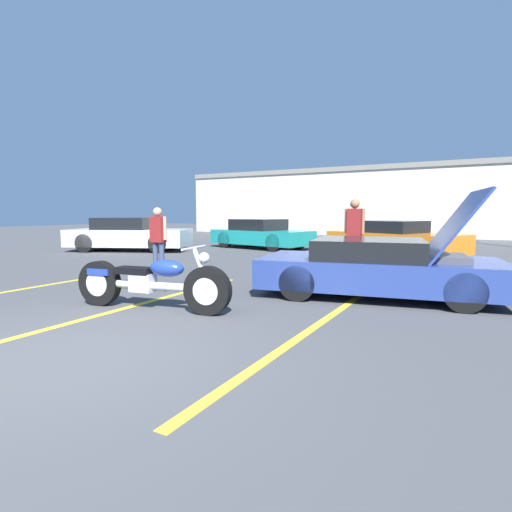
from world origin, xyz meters
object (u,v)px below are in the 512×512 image
(show_car_hood_open, at_px, (379,267))
(spectator_by_show_car, at_px, (354,228))
(parked_car_mid_right_row, at_px, (393,239))
(parked_car_left_row, at_px, (129,235))
(spectator_near_motorcycle, at_px, (158,235))
(parked_car_mid_left_row, at_px, (261,234))
(motorcycle, at_px, (151,282))

(show_car_hood_open, distance_m, spectator_by_show_car, 3.24)
(parked_car_mid_right_row, height_order, spectator_by_show_car, spectator_by_show_car)
(show_car_hood_open, bearing_deg, spectator_by_show_car, 102.69)
(parked_car_mid_right_row, height_order, parked_car_left_row, parked_car_left_row)
(parked_car_left_row, relative_size, spectator_near_motorcycle, 3.06)
(parked_car_mid_right_row, distance_m, parked_car_mid_left_row, 5.44)
(show_car_hood_open, height_order, spectator_near_motorcycle, show_car_hood_open)
(show_car_hood_open, distance_m, parked_car_mid_right_row, 6.94)
(parked_car_mid_left_row, relative_size, parked_car_left_row, 0.93)
(spectator_near_motorcycle, bearing_deg, motorcycle, -48.86)
(spectator_near_motorcycle, bearing_deg, show_car_hood_open, 0.48)
(motorcycle, distance_m, show_car_hood_open, 3.94)
(show_car_hood_open, xyz_separation_m, spectator_by_show_car, (-1.28, 2.92, 0.58))
(motorcycle, xyz_separation_m, parked_car_left_row, (-7.59, 6.67, 0.20))
(parked_car_mid_left_row, height_order, parked_car_left_row, parked_car_left_row)
(motorcycle, distance_m, spectator_near_motorcycle, 3.63)
(show_car_hood_open, relative_size, spectator_near_motorcycle, 2.73)
(parked_car_mid_right_row, xyz_separation_m, spectator_near_motorcycle, (-4.16, -6.91, 0.37))
(parked_car_mid_right_row, distance_m, spectator_by_show_car, 3.99)
(motorcycle, bearing_deg, parked_car_mid_left_row, 99.17)
(show_car_hood_open, relative_size, parked_car_mid_right_row, 0.90)
(parked_car_mid_left_row, relative_size, spectator_by_show_car, 2.50)
(parked_car_left_row, bearing_deg, parked_car_mid_right_row, -6.60)
(spectator_near_motorcycle, bearing_deg, parked_car_mid_right_row, 58.97)
(parked_car_left_row, relative_size, spectator_by_show_car, 2.69)
(parked_car_mid_right_row, distance_m, spectator_near_motorcycle, 8.07)
(show_car_hood_open, height_order, spectator_by_show_car, show_car_hood_open)
(motorcycle, xyz_separation_m, spectator_by_show_car, (1.54, 5.67, 0.67))
(motorcycle, distance_m, parked_car_mid_right_row, 9.78)
(motorcycle, bearing_deg, parked_car_mid_right_row, 68.90)
(motorcycle, height_order, parked_car_mid_right_row, parked_car_mid_right_row)
(spectator_near_motorcycle, bearing_deg, parked_car_left_row, 142.81)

